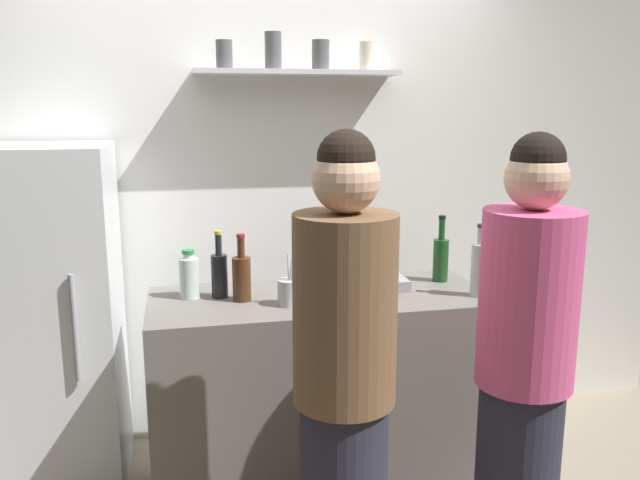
{
  "coord_description": "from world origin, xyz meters",
  "views": [
    {
      "loc": [
        -0.41,
        -2.13,
        1.76
      ],
      "look_at": [
        0.18,
        0.55,
        1.19
      ],
      "focal_mm": 36.37,
      "sensor_mm": 36.0,
      "label": 1
    }
  ],
  "objects_px": {
    "wine_bottle_amber_glass": "(242,276)",
    "wine_bottle_green_glass": "(441,257)",
    "refrigerator": "(48,323)",
    "wine_bottle_dark_glass": "(219,273)",
    "person_brown_jacket": "(344,388)",
    "person_pink_top": "(523,373)",
    "water_bottle_plastic": "(189,277)",
    "wine_bottle_pale_glass": "(479,268)",
    "baking_pan": "(367,282)",
    "utensil_holder": "(289,292)"
  },
  "relations": [
    {
      "from": "refrigerator",
      "to": "wine_bottle_green_glass",
      "type": "xyz_separation_m",
      "value": [
        1.8,
        -0.19,
        0.25
      ]
    },
    {
      "from": "utensil_holder",
      "to": "wine_bottle_dark_glass",
      "type": "distance_m",
      "value": 0.33
    },
    {
      "from": "refrigerator",
      "to": "person_pink_top",
      "type": "xyz_separation_m",
      "value": [
        1.77,
        -1.04,
        0.03
      ]
    },
    {
      "from": "wine_bottle_pale_glass",
      "to": "refrigerator",
      "type": "bearing_deg",
      "value": 166.35
    },
    {
      "from": "wine_bottle_green_glass",
      "to": "water_bottle_plastic",
      "type": "bearing_deg",
      "value": -178.63
    },
    {
      "from": "wine_bottle_dark_glass",
      "to": "water_bottle_plastic",
      "type": "distance_m",
      "value": 0.13
    },
    {
      "from": "person_brown_jacket",
      "to": "person_pink_top",
      "type": "distance_m",
      "value": 0.66
    },
    {
      "from": "wine_bottle_dark_glass",
      "to": "utensil_holder",
      "type": "bearing_deg",
      "value": -33.02
    },
    {
      "from": "utensil_holder",
      "to": "person_pink_top",
      "type": "xyz_separation_m",
      "value": [
        0.73,
        -0.63,
        -0.16
      ]
    },
    {
      "from": "refrigerator",
      "to": "person_brown_jacket",
      "type": "bearing_deg",
      "value": -43.12
    },
    {
      "from": "wine_bottle_dark_glass",
      "to": "person_pink_top",
      "type": "bearing_deg",
      "value": -38.62
    },
    {
      "from": "utensil_holder",
      "to": "person_pink_top",
      "type": "distance_m",
      "value": 0.98
    },
    {
      "from": "wine_bottle_pale_glass",
      "to": "wine_bottle_dark_glass",
      "type": "relative_size",
      "value": 1.09
    },
    {
      "from": "wine_bottle_dark_glass",
      "to": "person_brown_jacket",
      "type": "relative_size",
      "value": 0.17
    },
    {
      "from": "wine_bottle_dark_glass",
      "to": "person_brown_jacket",
      "type": "height_order",
      "value": "person_brown_jacket"
    },
    {
      "from": "wine_bottle_green_glass",
      "to": "person_pink_top",
      "type": "height_order",
      "value": "person_pink_top"
    },
    {
      "from": "refrigerator",
      "to": "person_pink_top",
      "type": "bearing_deg",
      "value": -30.35
    },
    {
      "from": "refrigerator",
      "to": "wine_bottle_dark_glass",
      "type": "relative_size",
      "value": 5.39
    },
    {
      "from": "refrigerator",
      "to": "wine_bottle_green_glass",
      "type": "distance_m",
      "value": 1.83
    },
    {
      "from": "wine_bottle_green_glass",
      "to": "person_brown_jacket",
      "type": "distance_m",
      "value": 1.12
    },
    {
      "from": "refrigerator",
      "to": "utensil_holder",
      "type": "relative_size",
      "value": 7.25
    },
    {
      "from": "baking_pan",
      "to": "wine_bottle_amber_glass",
      "type": "xyz_separation_m",
      "value": [
        -0.58,
        -0.08,
        0.08
      ]
    },
    {
      "from": "wine_bottle_amber_glass",
      "to": "wine_bottle_dark_glass",
      "type": "height_order",
      "value": "wine_bottle_dark_glass"
    },
    {
      "from": "wine_bottle_amber_glass",
      "to": "wine_bottle_dark_glass",
      "type": "distance_m",
      "value": 0.12
    },
    {
      "from": "wine_bottle_amber_glass",
      "to": "wine_bottle_green_glass",
      "type": "relative_size",
      "value": 0.92
    },
    {
      "from": "wine_bottle_green_glass",
      "to": "water_bottle_plastic",
      "type": "height_order",
      "value": "wine_bottle_green_glass"
    },
    {
      "from": "baking_pan",
      "to": "water_bottle_plastic",
      "type": "relative_size",
      "value": 1.59
    },
    {
      "from": "wine_bottle_pale_glass",
      "to": "person_brown_jacket",
      "type": "xyz_separation_m",
      "value": [
        -0.76,
        -0.59,
        -0.22
      ]
    },
    {
      "from": "person_brown_jacket",
      "to": "wine_bottle_green_glass",
      "type": "bearing_deg",
      "value": 94.58
    },
    {
      "from": "wine_bottle_dark_glass",
      "to": "wine_bottle_pale_glass",
      "type": "bearing_deg",
      "value": -11.4
    },
    {
      "from": "refrigerator",
      "to": "wine_bottle_amber_glass",
      "type": "bearing_deg",
      "value": -19.6
    },
    {
      "from": "wine_bottle_dark_glass",
      "to": "person_pink_top",
      "type": "distance_m",
      "value": 1.31
    },
    {
      "from": "baking_pan",
      "to": "water_bottle_plastic",
      "type": "height_order",
      "value": "water_bottle_plastic"
    },
    {
      "from": "wine_bottle_pale_glass",
      "to": "person_pink_top",
      "type": "distance_m",
      "value": 0.64
    },
    {
      "from": "baking_pan",
      "to": "wine_bottle_dark_glass",
      "type": "height_order",
      "value": "wine_bottle_dark_glass"
    },
    {
      "from": "refrigerator",
      "to": "baking_pan",
      "type": "distance_m",
      "value": 1.46
    },
    {
      "from": "refrigerator",
      "to": "wine_bottle_pale_glass",
      "type": "relative_size",
      "value": 4.96
    },
    {
      "from": "baking_pan",
      "to": "utensil_holder",
      "type": "xyz_separation_m",
      "value": [
        -0.39,
        -0.18,
        0.03
      ]
    },
    {
      "from": "refrigerator",
      "to": "wine_bottle_dark_glass",
      "type": "distance_m",
      "value": 0.83
    },
    {
      "from": "utensil_holder",
      "to": "person_brown_jacket",
      "type": "relative_size",
      "value": 0.13
    },
    {
      "from": "utensil_holder",
      "to": "person_brown_jacket",
      "type": "distance_m",
      "value": 0.66
    },
    {
      "from": "person_pink_top",
      "to": "utensil_holder",
      "type": "bearing_deg",
      "value": -172.95
    },
    {
      "from": "refrigerator",
      "to": "person_brown_jacket",
      "type": "height_order",
      "value": "person_brown_jacket"
    },
    {
      "from": "wine_bottle_pale_glass",
      "to": "water_bottle_plastic",
      "type": "xyz_separation_m",
      "value": [
        -1.24,
        0.24,
        -0.03
      ]
    },
    {
      "from": "wine_bottle_amber_glass",
      "to": "wine_bottle_green_glass",
      "type": "bearing_deg",
      "value": 6.93
    },
    {
      "from": "wine_bottle_green_glass",
      "to": "person_brown_jacket",
      "type": "xyz_separation_m",
      "value": [
        -0.69,
        -0.86,
        -0.21
      ]
    },
    {
      "from": "utensil_holder",
      "to": "wine_bottle_green_glass",
      "type": "bearing_deg",
      "value": 16.19
    },
    {
      "from": "refrigerator",
      "to": "person_brown_jacket",
      "type": "xyz_separation_m",
      "value": [
        1.11,
        -1.04,
        0.04
      ]
    },
    {
      "from": "refrigerator",
      "to": "person_pink_top",
      "type": "relative_size",
      "value": 0.95
    },
    {
      "from": "utensil_holder",
      "to": "wine_bottle_green_glass",
      "type": "distance_m",
      "value": 0.8
    }
  ]
}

